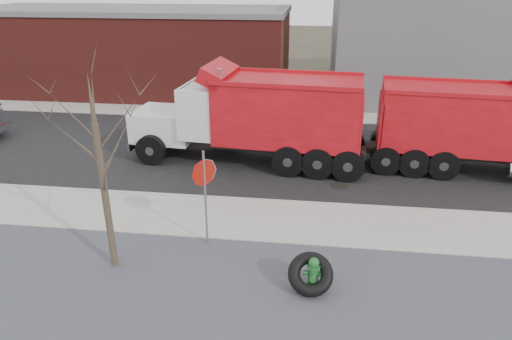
# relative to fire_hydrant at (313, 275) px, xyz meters

# --- Properties ---
(ground) EXTENTS (120.00, 120.00, 0.00)m
(ground) POSITION_rel_fire_hydrant_xyz_m (-2.07, 2.93, -0.42)
(ground) COLOR #383328
(ground) RESTS_ON ground
(gravel_verge) EXTENTS (60.00, 5.00, 0.03)m
(gravel_verge) POSITION_rel_fire_hydrant_xyz_m (-2.07, -0.57, -0.40)
(gravel_verge) COLOR slate
(gravel_verge) RESTS_ON ground
(sidewalk) EXTENTS (60.00, 2.50, 0.06)m
(sidewalk) POSITION_rel_fire_hydrant_xyz_m (-2.07, 3.18, -0.39)
(sidewalk) COLOR #9E9B93
(sidewalk) RESTS_ON ground
(curb) EXTENTS (60.00, 0.15, 0.11)m
(curb) POSITION_rel_fire_hydrant_xyz_m (-2.07, 4.48, -0.36)
(curb) COLOR #9E9B93
(curb) RESTS_ON ground
(road) EXTENTS (60.00, 9.40, 0.02)m
(road) POSITION_rel_fire_hydrant_xyz_m (-2.07, 9.23, -0.41)
(road) COLOR black
(road) RESTS_ON ground
(far_sidewalk) EXTENTS (60.00, 2.00, 0.06)m
(far_sidewalk) POSITION_rel_fire_hydrant_xyz_m (-2.07, 14.93, -0.39)
(far_sidewalk) COLOR #9E9B93
(far_sidewalk) RESTS_ON ground
(building_grey) EXTENTS (12.00, 10.00, 8.00)m
(building_grey) POSITION_rel_fire_hydrant_xyz_m (6.93, 20.93, 3.58)
(building_grey) COLOR slate
(building_grey) RESTS_ON ground
(building_brick) EXTENTS (20.20, 8.20, 5.30)m
(building_brick) POSITION_rel_fire_hydrant_xyz_m (-12.07, 19.93, 2.24)
(building_brick) COLOR maroon
(building_brick) RESTS_ON ground
(bare_tree) EXTENTS (3.20, 3.20, 5.20)m
(bare_tree) POSITION_rel_fire_hydrant_xyz_m (-5.27, 0.33, 2.88)
(bare_tree) COLOR #382D23
(bare_tree) RESTS_ON ground
(fire_hydrant) EXTENTS (0.51, 0.50, 0.91)m
(fire_hydrant) POSITION_rel_fire_hydrant_xyz_m (0.00, 0.00, 0.00)
(fire_hydrant) COLOR #296B2E
(fire_hydrant) RESTS_ON ground
(truck_tire) EXTENTS (1.16, 1.08, 0.97)m
(truck_tire) POSITION_rel_fire_hydrant_xyz_m (-0.07, -0.07, 0.07)
(truck_tire) COLOR black
(truck_tire) RESTS_ON ground
(stop_sign) EXTENTS (0.55, 0.60, 2.89)m
(stop_sign) POSITION_rel_fire_hydrant_xyz_m (-3.04, 1.68, 1.54)
(stop_sign) COLOR gray
(stop_sign) RESTS_ON ground
(dump_truck_red_a) EXTENTS (9.37, 3.33, 3.73)m
(dump_truck_red_a) POSITION_rel_fire_hydrant_xyz_m (6.31, 8.21, 1.48)
(dump_truck_red_a) COLOR black
(dump_truck_red_a) RESTS_ON ground
(dump_truck_red_b) EXTENTS (9.65, 3.48, 3.99)m
(dump_truck_red_b) POSITION_rel_fire_hydrant_xyz_m (-2.43, 8.13, 1.61)
(dump_truck_red_b) COLOR black
(dump_truck_red_b) RESTS_ON ground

